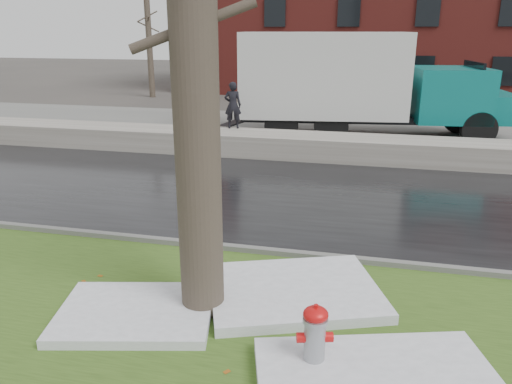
# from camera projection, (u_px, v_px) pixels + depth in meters

# --- Properties ---
(ground) EXTENTS (120.00, 120.00, 0.00)m
(ground) POSITION_uv_depth(u_px,v_px,m) (265.00, 281.00, 8.40)
(ground) COLOR #47423D
(ground) RESTS_ON ground
(verge) EXTENTS (60.00, 4.50, 0.04)m
(verge) POSITION_uv_depth(u_px,v_px,m) (246.00, 320.00, 7.24)
(verge) COLOR #324A18
(verge) RESTS_ON ground
(road) EXTENTS (60.00, 7.00, 0.03)m
(road) POSITION_uv_depth(u_px,v_px,m) (303.00, 197.00, 12.56)
(road) COLOR black
(road) RESTS_ON ground
(parking_lot) EXTENTS (60.00, 9.00, 0.03)m
(parking_lot) POSITION_uv_depth(u_px,v_px,m) (332.00, 133.00, 20.43)
(parking_lot) COLOR slate
(parking_lot) RESTS_ON ground
(curb) EXTENTS (60.00, 0.15, 0.14)m
(curb) POSITION_uv_depth(u_px,v_px,m) (276.00, 253.00, 9.30)
(curb) COLOR slate
(curb) RESTS_ON ground
(snowbank) EXTENTS (60.00, 1.60, 0.75)m
(snowbank) POSITION_uv_depth(u_px,v_px,m) (321.00, 147.00, 16.33)
(snowbank) COLOR #A19C94
(snowbank) RESTS_ON ground
(brick_building) EXTENTS (26.00, 12.00, 10.00)m
(brick_building) POSITION_uv_depth(u_px,v_px,m) (386.00, 15.00, 34.18)
(brick_building) COLOR maroon
(brick_building) RESTS_ON ground
(bg_tree_left) EXTENTS (1.40, 1.62, 6.50)m
(bg_tree_left) POSITION_uv_depth(u_px,v_px,m) (149.00, 42.00, 30.33)
(bg_tree_left) COLOR brown
(bg_tree_left) RESTS_ON ground
(bg_tree_center) EXTENTS (1.40, 1.62, 6.50)m
(bg_tree_center) POSITION_uv_depth(u_px,v_px,m) (260.00, 41.00, 32.73)
(bg_tree_center) COLOR brown
(bg_tree_center) RESTS_ON ground
(fire_hydrant) EXTENTS (0.46, 0.42, 0.92)m
(fire_hydrant) POSITION_uv_depth(u_px,v_px,m) (315.00, 336.00, 5.99)
(fire_hydrant) COLOR #979A9E
(fire_hydrant) RESTS_ON verge
(tree) EXTENTS (1.58, 1.83, 7.86)m
(tree) POSITION_uv_depth(u_px,v_px,m) (193.00, 33.00, 6.28)
(tree) COLOR brown
(tree) RESTS_ON verge
(box_truck) EXTENTS (12.02, 4.05, 3.96)m
(box_truck) POSITION_uv_depth(u_px,v_px,m) (356.00, 83.00, 19.00)
(box_truck) COLOR black
(box_truck) RESTS_ON ground
(worker) EXTENTS (0.66, 0.51, 1.60)m
(worker) POSITION_uv_depth(u_px,v_px,m) (233.00, 105.00, 17.21)
(worker) COLOR black
(worker) RESTS_ON snowbank
(snow_patch_near) EXTENTS (3.14, 2.79, 0.16)m
(snow_patch_near) POSITION_uv_depth(u_px,v_px,m) (294.00, 291.00, 7.84)
(snow_patch_near) COLOR white
(snow_patch_near) RESTS_ON verge
(snow_patch_far) EXTENTS (2.50, 2.05, 0.14)m
(snow_patch_far) POSITION_uv_depth(u_px,v_px,m) (135.00, 313.00, 7.26)
(snow_patch_far) COLOR white
(snow_patch_far) RESTS_ON verge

